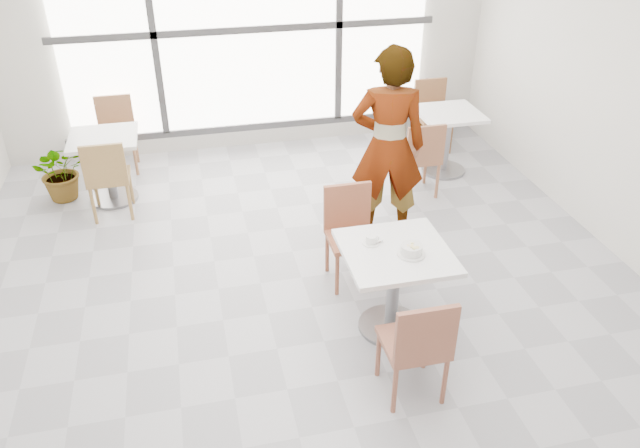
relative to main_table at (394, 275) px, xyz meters
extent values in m
plane|color=#9E9EA5|center=(-0.56, 0.39, -0.52)|extent=(7.00, 7.00, 0.00)
plane|color=silver|center=(-0.56, 3.89, 0.98)|extent=(6.00, 0.00, 6.00)
cube|color=white|center=(-0.56, 3.83, 0.98)|extent=(4.40, 0.04, 2.40)
cube|color=#3F3F42|center=(-0.56, 3.80, 0.98)|extent=(4.60, 0.05, 0.08)
cube|color=#3F3F42|center=(-1.66, 3.80, 0.98)|extent=(0.08, 0.05, 2.40)
cube|color=#3F3F42|center=(0.54, 3.80, 0.98)|extent=(0.08, 0.05, 2.40)
cube|color=#3F3F42|center=(-0.56, 3.80, -0.24)|extent=(4.60, 0.05, 0.08)
cube|color=white|center=(0.00, 0.00, 0.21)|extent=(0.80, 0.80, 0.04)
cylinder|color=gray|center=(0.00, 0.00, -0.17)|extent=(0.10, 0.10, 0.71)
cylinder|color=gray|center=(0.00, 0.00, -0.51)|extent=(0.52, 0.52, 0.03)
cube|color=#8F5440|center=(-0.09, -0.67, -0.09)|extent=(0.42, 0.42, 0.04)
cube|color=#8F5440|center=(-0.09, -0.86, 0.14)|extent=(0.42, 0.04, 0.42)
cylinder|color=#8F5440|center=(0.09, -0.49, -0.32)|extent=(0.04, 0.04, 0.41)
cylinder|color=#8F5440|center=(0.09, -0.85, -0.32)|extent=(0.04, 0.04, 0.41)
cylinder|color=#8F5440|center=(-0.27, -0.49, -0.32)|extent=(0.04, 0.04, 0.41)
cylinder|color=#8F5440|center=(-0.27, -0.85, -0.32)|extent=(0.04, 0.04, 0.41)
cube|color=#985439|center=(-0.13, 0.70, -0.09)|extent=(0.42, 0.42, 0.04)
cube|color=#985439|center=(-0.13, 0.89, 0.14)|extent=(0.42, 0.04, 0.42)
cylinder|color=#985439|center=(-0.31, 0.52, -0.32)|extent=(0.04, 0.04, 0.41)
cylinder|color=#985439|center=(-0.31, 0.88, -0.32)|extent=(0.04, 0.04, 0.41)
cylinder|color=#985439|center=(0.05, 0.52, -0.32)|extent=(0.04, 0.04, 0.41)
cylinder|color=#985439|center=(0.05, 0.88, -0.32)|extent=(0.04, 0.04, 0.41)
cylinder|color=silver|center=(0.09, -0.08, 0.23)|extent=(0.21, 0.21, 0.01)
cylinder|color=silver|center=(0.09, -0.08, 0.27)|extent=(0.16, 0.16, 0.07)
torus|color=silver|center=(0.09, -0.08, 0.31)|extent=(0.16, 0.16, 0.01)
cylinder|color=tan|center=(0.09, -0.08, 0.27)|extent=(0.14, 0.14, 0.05)
cylinder|color=beige|center=(0.12, -0.12, 0.31)|extent=(0.03, 0.03, 0.02)
cylinder|color=beige|center=(0.09, -0.08, 0.30)|extent=(0.03, 0.03, 0.02)
cylinder|color=#F5E19E|center=(0.10, -0.10, 0.30)|extent=(0.03, 0.03, 0.02)
cylinder|color=beige|center=(0.09, -0.09, 0.31)|extent=(0.03, 0.03, 0.01)
cylinder|color=#F7E89F|center=(0.09, -0.09, 0.30)|extent=(0.03, 0.03, 0.02)
cylinder|color=beige|center=(0.09, -0.07, 0.31)|extent=(0.03, 0.03, 0.01)
cylinder|color=#ECE498|center=(0.09, -0.13, 0.31)|extent=(0.03, 0.03, 0.02)
cylinder|color=#F6E39F|center=(0.09, -0.11, 0.31)|extent=(0.03, 0.03, 0.02)
cylinder|color=beige|center=(0.05, -0.08, 0.30)|extent=(0.03, 0.03, 0.02)
cylinder|color=beige|center=(0.08, -0.11, 0.31)|extent=(0.03, 0.03, 0.02)
cylinder|color=#F4E49D|center=(0.10, -0.05, 0.31)|extent=(0.03, 0.03, 0.02)
cylinder|color=white|center=(-0.16, 0.13, 0.23)|extent=(0.13, 0.13, 0.01)
cylinder|color=white|center=(-0.16, 0.13, 0.27)|extent=(0.08, 0.08, 0.06)
torus|color=white|center=(-0.11, 0.13, 0.27)|extent=(0.05, 0.01, 0.05)
cylinder|color=black|center=(-0.16, 0.13, 0.29)|extent=(0.07, 0.07, 0.00)
cube|color=silver|center=(-0.11, 0.11, 0.24)|extent=(0.09, 0.05, 0.00)
sphere|color=silver|center=(-0.07, 0.12, 0.24)|extent=(0.02, 0.02, 0.02)
imported|color=black|center=(0.39, 1.39, 0.43)|extent=(0.79, 0.61, 1.90)
cube|color=silver|center=(-2.29, 2.75, 0.21)|extent=(0.70, 0.70, 0.04)
cylinder|color=slate|center=(-2.29, 2.75, -0.17)|extent=(0.10, 0.10, 0.71)
cylinder|color=slate|center=(-2.29, 2.75, -0.51)|extent=(0.52, 0.52, 0.03)
cube|color=white|center=(1.53, 2.58, 0.21)|extent=(0.70, 0.70, 0.04)
cylinder|color=gray|center=(1.53, 2.58, -0.17)|extent=(0.10, 0.10, 0.71)
cylinder|color=gray|center=(1.53, 2.58, -0.51)|extent=(0.52, 0.52, 0.03)
cube|color=olive|center=(-2.26, 2.42, -0.09)|extent=(0.42, 0.42, 0.04)
cube|color=olive|center=(-2.26, 2.23, 0.14)|extent=(0.42, 0.04, 0.42)
cylinder|color=olive|center=(-2.08, 2.60, -0.32)|extent=(0.04, 0.04, 0.41)
cylinder|color=olive|center=(-2.08, 2.24, -0.32)|extent=(0.04, 0.04, 0.41)
cylinder|color=olive|center=(-2.44, 2.60, -0.32)|extent=(0.04, 0.04, 0.41)
cylinder|color=olive|center=(-2.44, 2.24, -0.32)|extent=(0.04, 0.04, 0.41)
cube|color=#A06B47|center=(-2.23, 3.49, -0.09)|extent=(0.42, 0.42, 0.04)
cube|color=#A06B47|center=(-2.23, 3.68, 0.14)|extent=(0.42, 0.04, 0.42)
cylinder|color=#A06B47|center=(-2.41, 3.31, -0.32)|extent=(0.04, 0.04, 0.41)
cylinder|color=#A06B47|center=(-2.41, 3.67, -0.32)|extent=(0.04, 0.04, 0.41)
cylinder|color=#A06B47|center=(-2.05, 3.31, -0.32)|extent=(0.04, 0.04, 0.41)
cylinder|color=#A06B47|center=(-2.05, 3.67, -0.32)|extent=(0.04, 0.04, 0.41)
cube|color=#9B6344|center=(1.02, 2.15, -0.09)|extent=(0.42, 0.42, 0.04)
cube|color=#9B6344|center=(1.02, 1.96, 0.14)|extent=(0.42, 0.04, 0.42)
cylinder|color=#9B6344|center=(1.20, 2.33, -0.32)|extent=(0.04, 0.04, 0.41)
cylinder|color=#9B6344|center=(1.20, 1.97, -0.32)|extent=(0.04, 0.04, 0.41)
cylinder|color=#9B6344|center=(0.84, 2.33, -0.32)|extent=(0.04, 0.04, 0.41)
cylinder|color=#9B6344|center=(0.84, 1.97, -0.32)|extent=(0.04, 0.04, 0.41)
cube|color=brown|center=(1.63, 3.22, -0.09)|extent=(0.42, 0.42, 0.04)
cube|color=brown|center=(1.63, 3.41, 0.14)|extent=(0.42, 0.04, 0.42)
cylinder|color=brown|center=(1.45, 3.04, -0.32)|extent=(0.04, 0.04, 0.41)
cylinder|color=brown|center=(1.45, 3.40, -0.32)|extent=(0.04, 0.04, 0.41)
cylinder|color=brown|center=(1.81, 3.04, -0.32)|extent=(0.04, 0.04, 0.41)
cylinder|color=brown|center=(1.81, 3.40, -0.32)|extent=(0.04, 0.04, 0.41)
imported|color=#598540|center=(-2.80, 2.91, -0.19)|extent=(0.74, 0.70, 0.66)
imported|color=#4E7537|center=(1.70, 3.59, -0.14)|extent=(0.57, 0.57, 0.77)
camera|label=1|loc=(-1.44, -3.65, 2.80)|focal=34.89mm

